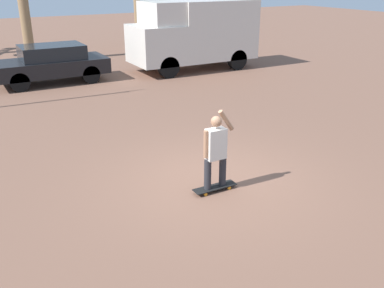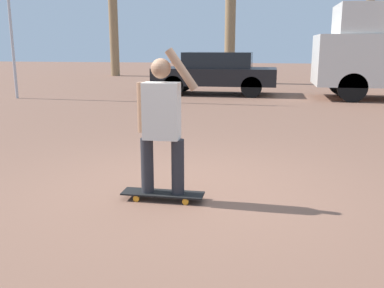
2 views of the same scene
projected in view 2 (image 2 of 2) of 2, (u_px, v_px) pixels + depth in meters
ground_plane at (189, 190)px, 5.12m from camera, size 80.00×80.00×0.00m
skateboard at (163, 194)px, 4.77m from camera, size 0.91×0.25×0.09m
person_skateboarder at (162, 120)px, 4.58m from camera, size 0.67×0.22×1.58m
parked_car_black at (216, 72)px, 15.16m from camera, size 4.28×1.89×1.48m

